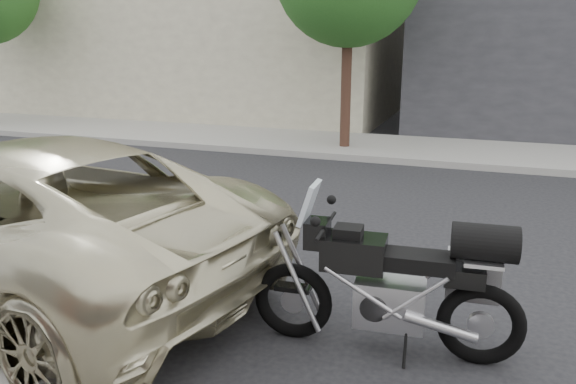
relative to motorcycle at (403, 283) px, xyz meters
The scene contains 5 objects.
ground 2.73m from the motorcycle, 75.28° to the right, with size 120.00×120.00×0.00m, color black.
far_sidewalk 9.11m from the motorcycle, 85.75° to the right, with size 44.00×3.00×0.15m, color gray.
far_building_cream 19.05m from the motorcycle, 58.94° to the right, with size 14.00×11.00×8.00m.
motorcycle is the anchor object (origin of this frame).
minivan 4.18m from the motorcycle, ahead, with size 2.76×5.98×1.66m, color #BBB491.
Camera 1 is at (-1.24, 7.09, 2.69)m, focal length 35.00 mm.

